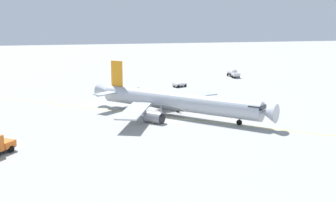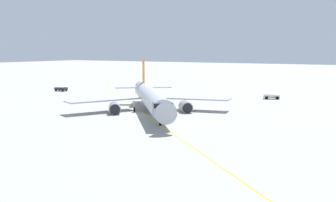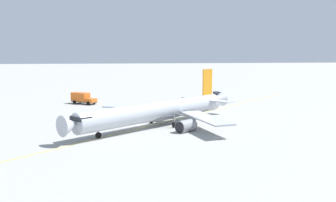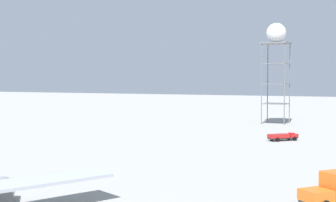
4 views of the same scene
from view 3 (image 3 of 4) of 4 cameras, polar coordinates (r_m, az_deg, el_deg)
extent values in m
plane|color=#9E9E99|center=(82.65, -4.63, -3.36)|extent=(600.00, 600.00, 0.00)
cylinder|color=#B2B7C1|center=(79.69, -1.72, -1.45)|extent=(30.87, 26.76, 3.76)
cone|color=#B2B7C1|center=(67.55, -13.80, -3.35)|extent=(4.59, 4.66, 3.57)
cone|color=#B2B7C1|center=(94.63, 6.99, 0.14)|extent=(5.12, 5.02, 3.19)
cube|color=black|center=(68.58, -12.27, -2.42)|extent=(3.89, 3.99, 0.70)
ellipsoid|color=slate|center=(81.15, -0.78, -2.02)|extent=(12.42, 11.19, 2.07)
cube|color=orange|center=(91.20, 5.63, 2.71)|extent=(2.61, 2.24, 5.82)
cube|color=#B2B7C1|center=(89.40, 7.47, -0.02)|extent=(5.83, 6.24, 0.20)
cube|color=#B2B7C1|center=(93.98, 3.81, 0.41)|extent=(5.83, 6.24, 0.20)
cube|color=#B2B7C1|center=(76.15, 5.42, -2.42)|extent=(7.81, 16.13, 0.28)
cube|color=#B2B7C1|center=(89.30, -4.35, -0.90)|extent=(15.90, 10.14, 0.28)
cylinder|color=gray|center=(75.63, 2.60, -3.58)|extent=(4.42, 4.26, 2.41)
cylinder|color=black|center=(74.22, 1.61, -3.80)|extent=(1.43, 1.66, 2.05)
cylinder|color=gray|center=(85.84, -4.79, -2.24)|extent=(4.42, 4.26, 2.41)
cylinder|color=black|center=(84.60, -5.77, -2.40)|extent=(1.43, 1.66, 2.05)
cylinder|color=#9EA0A5|center=(70.98, -9.89, -4.05)|extent=(0.20, 0.20, 1.95)
cylinder|color=black|center=(71.19, -9.88, -4.81)|extent=(1.04, 0.94, 1.10)
cylinder|color=#9EA0A5|center=(79.02, 0.92, -2.73)|extent=(0.20, 0.20, 1.95)
cylinder|color=black|center=(79.20, 0.91, -3.42)|extent=(1.04, 0.94, 1.10)
cylinder|color=#9EA0A5|center=(83.55, -2.38, -2.16)|extent=(0.20, 0.20, 1.95)
cylinder|color=black|center=(83.73, -2.38, -2.82)|extent=(1.04, 0.94, 1.10)
cube|color=#232326|center=(114.28, -11.87, -0.10)|extent=(7.40, 6.40, 0.20)
cube|color=orange|center=(112.35, -10.87, 0.10)|extent=(3.31, 3.32, 1.00)
cube|color=black|center=(111.61, -10.46, 0.14)|extent=(1.30, 1.63, 0.56)
cube|color=orange|center=(114.99, -12.34, 0.58)|extent=(5.62, 5.12, 2.40)
cylinder|color=black|center=(113.31, -10.45, -0.18)|extent=(0.96, 0.84, 1.00)
cylinder|color=black|center=(111.58, -11.27, -0.33)|extent=(0.96, 0.84, 1.00)
cylinder|color=black|center=(116.86, -12.35, 0.00)|extent=(0.96, 0.84, 1.00)
cylinder|color=black|center=(115.18, -13.17, -0.13)|extent=(0.96, 0.84, 1.00)
cube|color=#232326|center=(132.51, 7.00, 0.99)|extent=(1.62, 4.22, 0.20)
cube|color=#2D333D|center=(131.07, 7.18, 1.11)|extent=(1.71, 1.33, 0.70)
cube|color=black|center=(130.56, 7.24, 1.13)|extent=(1.38, 0.15, 0.39)
cube|color=#2D333D|center=(133.15, 6.92, 1.20)|extent=(1.79, 2.79, 0.60)
cylinder|color=black|center=(131.37, 7.52, 0.88)|extent=(0.31, 0.65, 0.64)
cylinder|color=black|center=(130.91, 6.83, 0.87)|extent=(0.31, 0.65, 0.64)
cylinder|color=black|center=(134.01, 7.18, 1.02)|extent=(0.31, 0.65, 0.64)
cylinder|color=black|center=(133.56, 6.50, 1.01)|extent=(0.31, 0.65, 0.64)
cube|color=yellow|center=(78.62, -4.24, -3.93)|extent=(100.00, 106.60, 0.01)
camera|label=1|loc=(127.86, -41.95, 7.36)|focal=43.78mm
camera|label=2|loc=(72.78, -71.51, 0.25)|focal=46.00mm
camera|label=4|loc=(123.77, 10.77, 5.63)|focal=53.09mm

